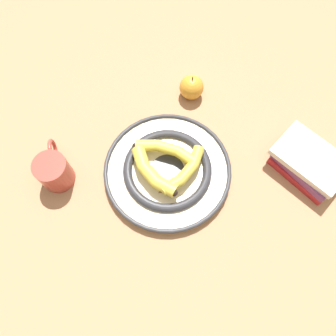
% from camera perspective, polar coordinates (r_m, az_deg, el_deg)
% --- Properties ---
extents(ground_plane, '(2.80, 2.80, 0.00)m').
position_cam_1_polar(ground_plane, '(0.95, -1.76, -2.03)').
color(ground_plane, '#A87A56').
extents(decorative_bowl, '(0.37, 0.37, 0.04)m').
position_cam_1_polar(decorative_bowl, '(0.94, 0.00, -0.52)').
color(decorative_bowl, beige).
rests_on(decorative_bowl, ground_plane).
extents(banana_a, '(0.18, 0.07, 0.03)m').
position_cam_1_polar(banana_a, '(0.90, 2.85, -0.80)').
color(banana_a, gold).
rests_on(banana_a, decorative_bowl).
extents(banana_b, '(0.12, 0.17, 0.03)m').
position_cam_1_polar(banana_b, '(0.92, -0.05, 3.11)').
color(banana_b, yellow).
rests_on(banana_b, decorative_bowl).
extents(banana_c, '(0.06, 0.19, 0.04)m').
position_cam_1_polar(banana_c, '(0.90, -2.98, -0.67)').
color(banana_c, yellow).
rests_on(banana_c, decorative_bowl).
extents(book_stack, '(0.16, 0.22, 0.07)m').
position_cam_1_polar(book_stack, '(1.01, 23.38, 0.60)').
color(book_stack, '#AD2328').
rests_on(book_stack, ground_plane).
extents(coffee_mug, '(0.10, 0.14, 0.10)m').
position_cam_1_polar(coffee_mug, '(0.96, -19.22, -0.43)').
color(coffee_mug, '#B24238').
rests_on(coffee_mug, ground_plane).
extents(apple, '(0.08, 0.08, 0.09)m').
position_cam_1_polar(apple, '(1.06, 4.12, 13.84)').
color(apple, gold).
rests_on(apple, ground_plane).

